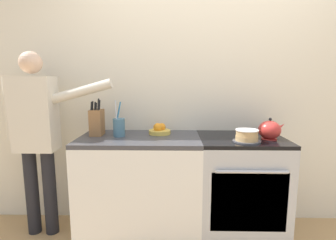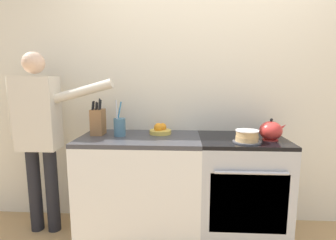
{
  "view_description": "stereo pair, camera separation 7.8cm",
  "coord_description": "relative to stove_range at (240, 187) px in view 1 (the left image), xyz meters",
  "views": [
    {
      "loc": [
        -0.32,
        -1.86,
        1.37
      ],
      "look_at": [
        -0.36,
        0.27,
        1.04
      ],
      "focal_mm": 28.0,
      "sensor_mm": 36.0,
      "label": 1
    },
    {
      "loc": [
        -0.24,
        -1.86,
        1.37
      ],
      "look_at": [
        -0.36,
        0.27,
        1.04
      ],
      "focal_mm": 28.0,
      "sensor_mm": 36.0,
      "label": 2
    }
  ],
  "objects": [
    {
      "name": "tea_kettle",
      "position": [
        0.21,
        -0.06,
        0.52
      ],
      "size": [
        0.22,
        0.18,
        0.17
      ],
      "color": "red",
      "rests_on": "stove_range"
    },
    {
      "name": "utensil_crock",
      "position": [
        -1.04,
        0.02,
        0.52
      ],
      "size": [
        0.1,
        0.1,
        0.31
      ],
      "color": "#477084",
      "rests_on": "counter_cabinet"
    },
    {
      "name": "fruit_bowl",
      "position": [
        -0.7,
        0.13,
        0.48
      ],
      "size": [
        0.19,
        0.19,
        0.1
      ],
      "color": "gold",
      "rests_on": "counter_cabinet"
    },
    {
      "name": "counter_cabinet",
      "position": [
        -0.86,
        0.0,
        -0.0
      ],
      "size": [
        1.02,
        0.59,
        0.89
      ],
      "color": "white",
      "rests_on": "ground_plane"
    },
    {
      "name": "layer_cake",
      "position": [
        -0.0,
        -0.15,
        0.49
      ],
      "size": [
        0.21,
        0.21,
        0.1
      ],
      "color": "#4C4C51",
      "rests_on": "stove_range"
    },
    {
      "name": "knife_block",
      "position": [
        -1.24,
        0.07,
        0.56
      ],
      "size": [
        0.1,
        0.15,
        0.32
      ],
      "color": "olive",
      "rests_on": "counter_cabinet"
    },
    {
      "name": "person_baker",
      "position": [
        -1.73,
        0.01,
        0.51
      ],
      "size": [
        0.92,
        0.2,
        1.6
      ],
      "rotation": [
        0.0,
        0.0,
        -0.16
      ],
      "color": "black",
      "rests_on": "ground_plane"
    },
    {
      "name": "wall_back",
      "position": [
        -0.25,
        0.32,
        0.86
      ],
      "size": [
        8.0,
        0.04,
        2.6
      ],
      "color": "silver",
      "rests_on": "ground_plane"
    },
    {
      "name": "stove_range",
      "position": [
        0.0,
        0.0,
        0.0
      ],
      "size": [
        0.7,
        0.63,
        0.89
      ],
      "color": "#B7BABF",
      "rests_on": "ground_plane"
    }
  ]
}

